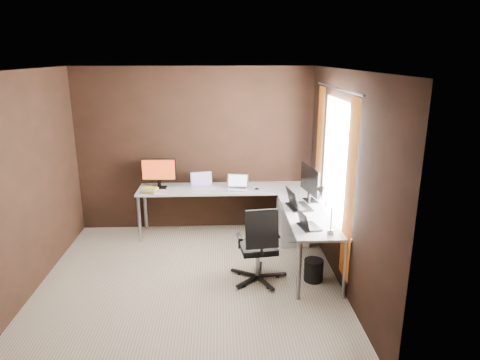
# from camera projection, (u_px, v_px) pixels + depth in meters

# --- Properties ---
(room) EXTENTS (3.60, 3.60, 2.50)m
(room) POSITION_uv_depth(u_px,v_px,m) (217.00, 180.00, 4.90)
(room) COLOR #C2B697
(room) RESTS_ON ground
(desk) EXTENTS (2.65, 2.25, 0.73)m
(desk) POSITION_uv_depth(u_px,v_px,m) (254.00, 201.00, 6.02)
(desk) COLOR silver
(desk) RESTS_ON ground
(drawer_pedestal) EXTENTS (0.42, 0.50, 0.60)m
(drawer_pedestal) POSITION_uv_depth(u_px,v_px,m) (293.00, 222.00, 6.26)
(drawer_pedestal) COLOR silver
(drawer_pedestal) RESTS_ON ground
(monitor_left) EXTENTS (0.51, 0.15, 0.45)m
(monitor_left) POSITION_uv_depth(u_px,v_px,m) (159.00, 172.00, 6.36)
(monitor_left) COLOR black
(monitor_left) RESTS_ON desk
(monitor_right) EXTENTS (0.18, 0.59, 0.49)m
(monitor_right) POSITION_uv_depth(u_px,v_px,m) (310.00, 182.00, 5.77)
(monitor_right) COLOR black
(monitor_right) RESTS_ON desk
(laptop_white) EXTENTS (0.36, 0.29, 0.22)m
(laptop_white) POSITION_uv_depth(u_px,v_px,m) (202.00, 184.00, 6.46)
(laptop_white) COLOR silver
(laptop_white) RESTS_ON desk
(laptop_silver) EXTENTS (0.35, 0.27, 0.21)m
(laptop_silver) POSITION_uv_depth(u_px,v_px,m) (237.00, 186.00, 6.37)
(laptop_silver) COLOR silver
(laptop_silver) RESTS_ON desk
(laptop_black_big) EXTENTS (0.33, 0.42, 0.25)m
(laptop_black_big) POSITION_uv_depth(u_px,v_px,m) (297.00, 204.00, 5.58)
(laptop_black_big) COLOR black
(laptop_black_big) RESTS_ON desk
(laptop_black_small) EXTENTS (0.26, 0.33, 0.20)m
(laptop_black_small) POSITION_uv_depth(u_px,v_px,m) (307.00, 224.00, 4.94)
(laptop_black_small) COLOR black
(laptop_black_small) RESTS_ON desk
(book_stack) EXTENTS (0.28, 0.25, 0.07)m
(book_stack) POSITION_uv_depth(u_px,v_px,m) (150.00, 190.00, 6.19)
(book_stack) COLOR tan
(book_stack) RESTS_ON desk
(mouse_left) EXTENTS (0.09, 0.07, 0.03)m
(mouse_left) POSITION_uv_depth(u_px,v_px,m) (151.00, 192.00, 6.18)
(mouse_left) COLOR black
(mouse_left) RESTS_ON desk
(mouse_corner) EXTENTS (0.09, 0.07, 0.03)m
(mouse_corner) POSITION_uv_depth(u_px,v_px,m) (257.00, 189.00, 6.34)
(mouse_corner) COLOR black
(mouse_corner) RESTS_ON desk
(desk_lamp) EXTENTS (0.18, 0.21, 0.53)m
(desk_lamp) POSITION_uv_depth(u_px,v_px,m) (325.00, 204.00, 4.74)
(desk_lamp) COLOR slate
(desk_lamp) RESTS_ON desk
(office_chair) EXTENTS (0.54, 0.55, 0.97)m
(office_chair) POSITION_uv_depth(u_px,v_px,m) (258.00, 259.00, 5.15)
(office_chair) COLOR black
(office_chair) RESTS_ON ground
(wastebasket) EXTENTS (0.27, 0.27, 0.27)m
(wastebasket) POSITION_uv_depth(u_px,v_px,m) (314.00, 270.00, 5.20)
(wastebasket) COLOR black
(wastebasket) RESTS_ON ground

